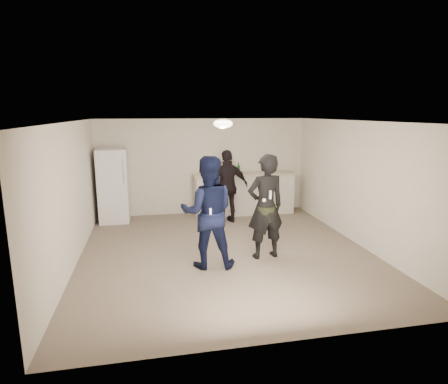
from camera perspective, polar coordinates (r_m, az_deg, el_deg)
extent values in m
plane|color=#6B5B4C|center=(7.38, 0.31, -9.09)|extent=(6.00, 6.00, 0.00)
plane|color=silver|center=(6.88, 0.33, 10.71)|extent=(6.00, 6.00, 0.00)
plane|color=beige|center=(9.94, -3.19, 3.88)|extent=(6.00, 0.00, 6.00)
plane|color=beige|center=(4.23, 8.64, -7.60)|extent=(6.00, 0.00, 6.00)
plane|color=beige|center=(7.02, -22.25, -0.46)|extent=(0.00, 6.00, 6.00)
plane|color=beige|center=(8.03, 19.91, 1.21)|extent=(0.00, 6.00, 6.00)
cube|color=beige|center=(9.95, 3.10, -0.35)|extent=(2.60, 0.56, 1.05)
cube|color=beige|center=(9.85, 3.13, 2.75)|extent=(2.68, 0.64, 0.04)
cube|color=white|center=(9.54, -16.51, 0.93)|extent=(0.70, 0.70, 1.80)
cylinder|color=silver|center=(9.09, -15.10, 3.03)|extent=(0.02, 0.02, 0.60)
ellipsoid|color=white|center=(7.18, -0.16, 10.37)|extent=(0.36, 0.36, 0.16)
cylinder|color=#B9B8BD|center=(9.68, 0.55, 3.23)|extent=(0.08, 0.08, 0.17)
imported|color=#0E163D|center=(6.44, -2.49, -3.12)|extent=(1.05, 0.87, 1.95)
imported|color=black|center=(6.88, 6.35, -2.26)|extent=(0.77, 0.56, 1.94)
cylinder|color=#273217|center=(6.91, 6.32, -3.22)|extent=(0.34, 0.34, 0.28)
imported|color=black|center=(9.07, 0.57, 0.82)|extent=(1.10, 0.60, 1.79)
cube|color=silver|center=(6.15, -2.09, -3.13)|extent=(0.04, 0.04, 0.15)
sphere|color=white|center=(6.22, -1.04, -3.63)|extent=(0.07, 0.07, 0.07)
cube|color=white|center=(6.58, 7.06, -0.42)|extent=(0.04, 0.04, 0.15)
sphere|color=white|center=(6.60, 6.13, -1.25)|extent=(0.07, 0.07, 0.07)
cylinder|color=#8A5214|center=(9.72, 2.22, 3.42)|extent=(0.07, 0.07, 0.22)
cylinder|color=#986116|center=(9.71, 0.00, 3.37)|extent=(0.08, 0.08, 0.21)
cylinder|color=#B1B5BC|center=(9.51, -1.37, 3.07)|extent=(0.07, 0.07, 0.17)
cylinder|color=#144624|center=(9.66, 2.22, 3.36)|extent=(0.07, 0.07, 0.22)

